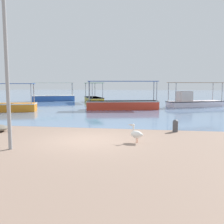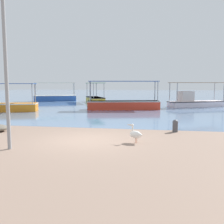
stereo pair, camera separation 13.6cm
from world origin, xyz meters
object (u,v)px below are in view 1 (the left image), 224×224
(lamp_post, at_px, (6,58))
(fishing_boat_near_left, at_px, (193,101))
(fishing_boat_center, at_px, (54,97))
(mooring_bollard, at_px, (175,125))
(fishing_boat_far_left, at_px, (122,103))
(fishing_boat_near_right, at_px, (94,99))
(pelican, at_px, (136,134))

(lamp_post, bearing_deg, fishing_boat_near_left, 63.53)
(fishing_boat_center, relative_size, lamp_post, 1.00)
(lamp_post, distance_m, mooring_bollard, 8.55)
(fishing_boat_far_left, relative_size, lamp_post, 1.16)
(fishing_boat_near_left, distance_m, fishing_boat_near_right, 12.73)
(fishing_boat_center, relative_size, mooring_bollard, 9.53)
(fishing_boat_center, distance_m, fishing_boat_near_right, 6.97)
(fishing_boat_far_left, xyz_separation_m, fishing_boat_center, (-11.34, 10.65, -0.02))
(fishing_boat_center, height_order, mooring_bollard, fishing_boat_center)
(fishing_boat_near_right, xyz_separation_m, pelican, (6.93, -21.98, -0.16))
(fishing_boat_near_left, xyz_separation_m, pelican, (-5.17, -18.01, -0.25))
(fishing_boat_center, distance_m, pelican, 27.82)
(lamp_post, bearing_deg, fishing_boat_far_left, 80.67)
(mooring_bollard, bearing_deg, lamp_post, -145.22)
(fishing_boat_near_left, relative_size, fishing_boat_near_right, 1.25)
(fishing_boat_center, bearing_deg, lamp_post, -71.38)
(fishing_boat_center, bearing_deg, fishing_boat_near_left, -18.72)
(lamp_post, bearing_deg, fishing_boat_center, 108.62)
(fishing_boat_far_left, bearing_deg, fishing_boat_near_left, 30.60)
(fishing_boat_far_left, relative_size, pelican, 8.91)
(fishing_boat_near_right, relative_size, lamp_post, 0.85)
(fishing_boat_far_left, distance_m, fishing_boat_near_right, 9.57)
(fishing_boat_far_left, distance_m, fishing_boat_center, 15.56)
(fishing_boat_near_left, bearing_deg, lamp_post, -116.47)
(fishing_boat_center, bearing_deg, pelican, -61.01)
(fishing_boat_far_left, relative_size, fishing_boat_center, 1.16)
(fishing_boat_far_left, xyz_separation_m, pelican, (2.14, -13.69, -0.21))
(pelican, xyz_separation_m, lamp_post, (-4.69, -1.79, 3.06))
(fishing_boat_near_right, bearing_deg, fishing_boat_far_left, -60.03)
(lamp_post, xyz_separation_m, mooring_bollard, (6.55, 4.55, -3.09))
(pelican, bearing_deg, fishing_boat_far_left, 98.90)
(fishing_boat_far_left, height_order, fishing_boat_near_right, fishing_boat_far_left)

